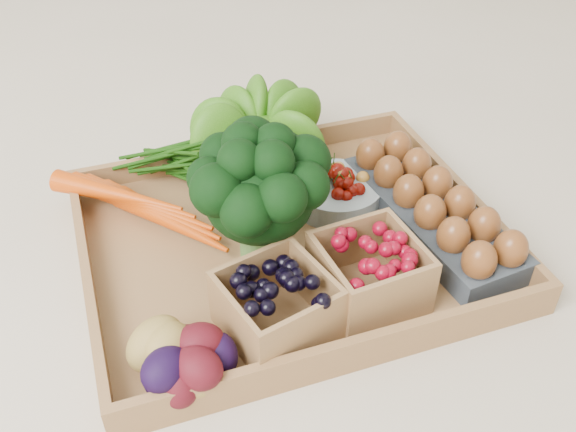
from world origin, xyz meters
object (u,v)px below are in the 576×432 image
object	(u,v)px
broccoli	(260,218)
tray	(288,245)
egg_carton	(430,216)
cherry_bowl	(336,193)

from	to	relation	value
broccoli	tray	bearing A→B (deg)	25.60
tray	egg_carton	world-z (taller)	egg_carton
cherry_bowl	egg_carton	bearing A→B (deg)	-41.86
cherry_bowl	egg_carton	distance (m)	0.14
broccoli	cherry_bowl	distance (m)	0.17
broccoli	egg_carton	distance (m)	0.25
broccoli	cherry_bowl	xyz separation A→B (m)	(0.14, 0.08, -0.05)
tray	cherry_bowl	size ratio (longest dim) A/B	4.11
tray	egg_carton	xyz separation A→B (m)	(0.20, -0.03, 0.03)
egg_carton	broccoli	bearing A→B (deg)	171.08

